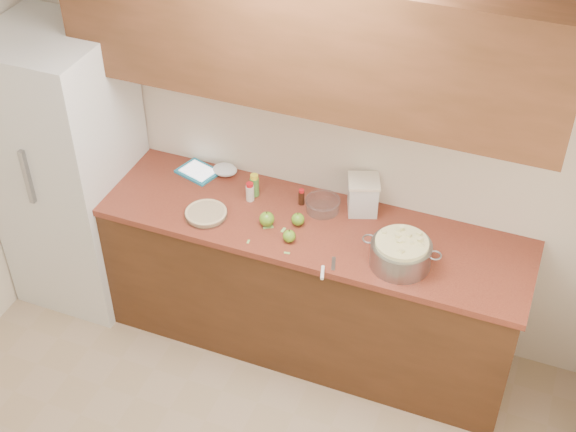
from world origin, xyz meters
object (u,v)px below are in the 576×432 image
at_px(colander, 401,253).
at_px(tablet, 198,172).
at_px(pie, 206,214).
at_px(flour_canister, 363,195).

bearing_deg(colander, tablet, 165.69).
bearing_deg(pie, tablet, 122.61).
distance_m(pie, colander, 1.11).
xyz_separation_m(pie, colander, (1.11, 0.01, 0.06)).
height_order(colander, flour_canister, flour_canister).
relative_size(pie, colander, 0.58).
xyz_separation_m(pie, flour_canister, (0.79, 0.37, 0.09)).
bearing_deg(tablet, colander, 2.79).
relative_size(colander, flour_canister, 1.90).
bearing_deg(flour_canister, pie, -154.79).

